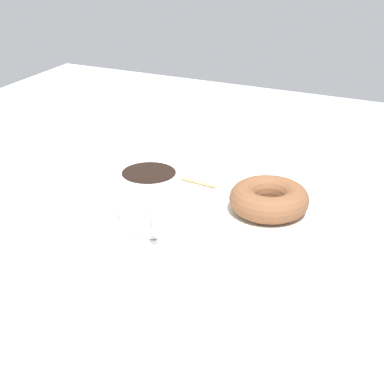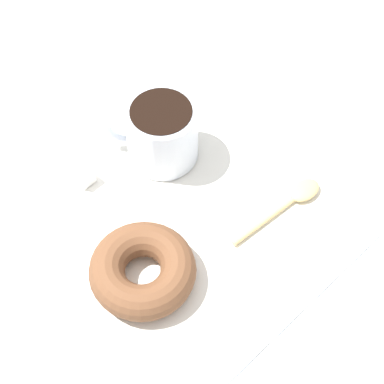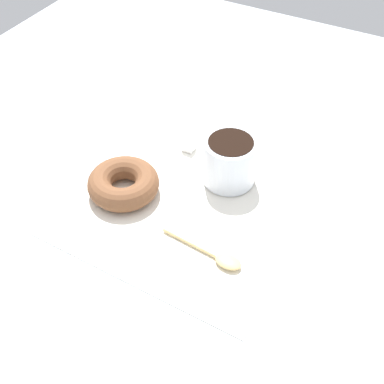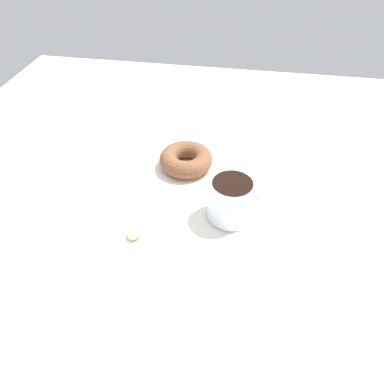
{
  "view_description": "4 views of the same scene",
  "coord_description": "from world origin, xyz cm",
  "views": [
    {
      "loc": [
        33.4,
        -66.5,
        37.6
      ],
      "look_at": [
        1.16,
        1.77,
        2.3
      ],
      "focal_mm": 60.0,
      "sensor_mm": 36.0,
      "label": 1
    },
    {
      "loc": [
        27.61,
        27.87,
        56.46
      ],
      "look_at": [
        1.16,
        1.77,
        2.3
      ],
      "focal_mm": 60.0,
      "sensor_mm": 36.0,
      "label": 2
    },
    {
      "loc": [
        -24.3,
        48.87,
        54.05
      ],
      "look_at": [
        1.16,
        1.77,
        2.3
      ],
      "focal_mm": 50.0,
      "sensor_mm": 36.0,
      "label": 3
    },
    {
      "loc": [
        -46.66,
        -6.55,
        44.49
      ],
      "look_at": [
        1.16,
        1.77,
        2.3
      ],
      "focal_mm": 35.0,
      "sensor_mm": 36.0,
      "label": 4
    }
  ],
  "objects": [
    {
      "name": "donut",
      "position": [
        10.74,
        4.62,
        2.03
      ],
      "size": [
        10.3,
        10.3,
        3.45
      ],
      "primitive_type": "torus",
      "color": "brown",
      "rests_on": "napkin"
    },
    {
      "name": "ground_plane",
      "position": [
        0.0,
        0.0,
        -1.0
      ],
      "size": [
        120.0,
        120.0,
        2.0
      ],
      "primitive_type": "cube",
      "color": "#B2BCC6"
    },
    {
      "name": "sugar_cube",
      "position": [
        7.22,
        -8.38,
        1.19
      ],
      "size": [
        1.79,
        1.79,
        1.79
      ],
      "primitive_type": "cube",
      "color": "white",
      "rests_on": "napkin"
    },
    {
      "name": "coffee_cup",
      "position": [
        -1.19,
        -5.27,
        3.94
      ],
      "size": [
        7.99,
        9.53,
        7.03
      ],
      "color": "silver",
      "rests_on": "napkin"
    },
    {
      "name": "spoon",
      "position": [
        -6.65,
        9.19,
        0.7
      ],
      "size": [
        11.96,
        2.74,
        0.9
      ],
      "color": "#D8B772",
      "rests_on": "napkin"
    },
    {
      "name": "napkin",
      "position": [
        1.16,
        1.77,
        0.15
      ],
      "size": [
        33.09,
        33.09,
        0.3
      ],
      "primitive_type": "cube",
      "rotation": [
        0.0,
        0.0,
        -0.03
      ],
      "color": "white",
      "rests_on": "ground_plane"
    }
  ]
}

